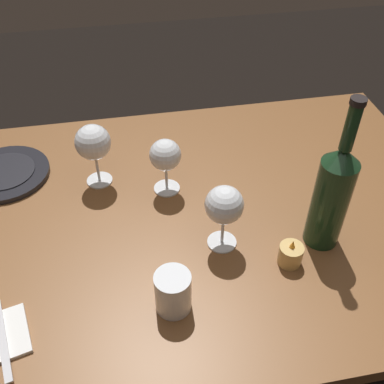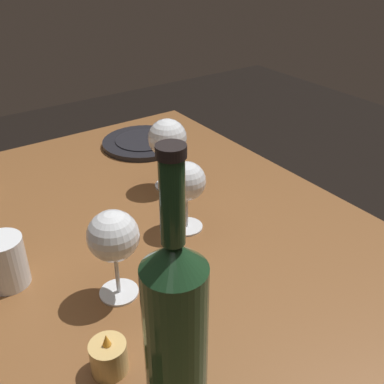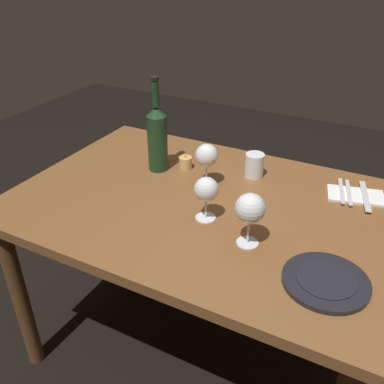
{
  "view_description": "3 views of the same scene",
  "coord_description": "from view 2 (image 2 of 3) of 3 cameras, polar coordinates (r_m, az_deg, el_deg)",
  "views": [
    {
      "loc": [
        0.15,
        0.76,
        1.51
      ],
      "look_at": [
        0.01,
        0.01,
        0.82
      ],
      "focal_mm": 42.56,
      "sensor_mm": 36.0,
      "label": 1
    },
    {
      "loc": [
        -0.58,
        0.33,
        1.28
      ],
      "look_at": [
        0.01,
        -0.08,
        0.86
      ],
      "focal_mm": 42.75,
      "sensor_mm": 36.0,
      "label": 2
    },
    {
      "loc": [
        0.53,
        -1.11,
        1.49
      ],
      "look_at": [
        0.01,
        -0.09,
        0.82
      ],
      "focal_mm": 38.96,
      "sensor_mm": 36.0,
      "label": 3
    }
  ],
  "objects": [
    {
      "name": "dining_table",
      "position": [
        0.92,
        -3.72,
        -12.75
      ],
      "size": [
        1.3,
        0.9,
        0.74
      ],
      "color": "brown",
      "rests_on": "ground"
    },
    {
      "name": "wine_glass_left",
      "position": [
        0.73,
        -9.79,
        -5.65
      ],
      "size": [
        0.08,
        0.08,
        0.16
      ],
      "color": "white",
      "rests_on": "dining_table"
    },
    {
      "name": "wine_glass_right",
      "position": [
        0.88,
        -0.73,
        1.16
      ],
      "size": [
        0.08,
        0.08,
        0.15
      ],
      "color": "white",
      "rests_on": "dining_table"
    },
    {
      "name": "wine_glass_centre",
      "position": [
        1.03,
        -3.08,
        6.55
      ],
      "size": [
        0.09,
        0.09,
        0.17
      ],
      "color": "white",
      "rests_on": "dining_table"
    },
    {
      "name": "wine_bottle",
      "position": [
        0.55,
        -2.09,
        -16.14
      ],
      "size": [
        0.08,
        0.08,
        0.36
      ],
      "color": "#19381E",
      "rests_on": "dining_table"
    },
    {
      "name": "water_tumbler",
      "position": [
        0.84,
        -22.24,
        -8.28
      ],
      "size": [
        0.07,
        0.07,
        0.09
      ],
      "color": "white",
      "rests_on": "dining_table"
    },
    {
      "name": "votive_candle",
      "position": [
        0.68,
        -10.34,
        -19.67
      ],
      "size": [
        0.05,
        0.05,
        0.07
      ],
      "color": "#DBB266",
      "rests_on": "dining_table"
    },
    {
      "name": "dinner_plate",
      "position": [
        1.3,
        -6.15,
        6.18
      ],
      "size": [
        0.23,
        0.23,
        0.02
      ],
      "color": "black",
      "rests_on": "dining_table"
    }
  ]
}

